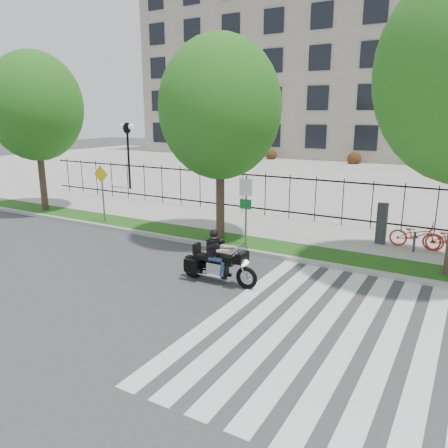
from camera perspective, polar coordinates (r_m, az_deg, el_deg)
The scene contains 14 objects.
ground at distance 12.40m, azimuth -7.81°, elevation -8.54°, with size 120.00×120.00×0.00m, color #3B3C3E.
curb at distance 15.60m, azimuth 1.43°, elevation -3.30°, with size 60.00×0.20×0.15m, color #A09E96.
grass_verge at distance 16.32m, azimuth 2.87°, elevation -2.52°, with size 60.00×1.50×0.15m, color #1E4912.
sidewalk at distance 18.50m, azimuth 6.42°, elevation -0.58°, with size 60.00×3.50×0.15m, color #9F9B94.
plaza at distance 35.02m, azimuth 18.17°, elevation 5.76°, with size 80.00×34.00×0.10m, color #9F9B94.
crosswalk_stripes at distance 10.41m, azimuth 14.36°, elevation -13.50°, with size 5.70×8.00×0.01m, color silver, non-canonical shape.
iron_fence at distance 19.84m, azimuth 8.56°, elevation 3.54°, with size 30.00×0.06×2.00m, color black, non-canonical shape.
office_building at distance 54.60m, azimuth 23.75°, elevation 18.53°, with size 60.00×21.90×20.15m.
lamp_post_left at distance 28.42m, azimuth -12.48°, elevation 10.73°, with size 1.06×0.70×4.25m.
street_tree_0 at distance 23.03m, azimuth -23.45°, elevation 13.89°, with size 4.42×4.42×7.50m.
street_tree_1 at distance 16.17m, azimuth -0.52°, elevation 14.89°, with size 4.45×4.45×7.38m.
sign_pole_regulatory at distance 15.52m, azimuth 2.87°, elevation 2.94°, with size 0.50×0.09×2.50m.
sign_pole_warning at distance 19.69m, azimuth -15.64°, elevation 4.84°, with size 0.78×0.09×2.49m.
motorcycle_rider at distance 12.58m, azimuth -0.76°, elevation -4.98°, with size 2.46×0.72×1.90m.
Camera 1 is at (7.12, -8.97, 4.77)m, focal length 35.00 mm.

